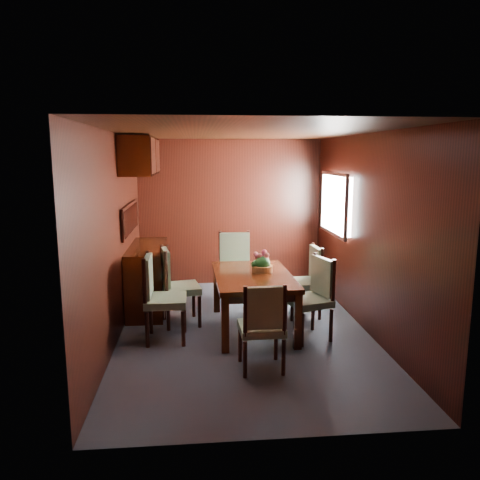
{
  "coord_description": "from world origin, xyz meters",
  "views": [
    {
      "loc": [
        -0.57,
        -5.45,
        2.14
      ],
      "look_at": [
        0.0,
        0.51,
        1.05
      ],
      "focal_mm": 35.0,
      "sensor_mm": 36.0,
      "label": 1
    }
  ],
  "objects": [
    {
      "name": "chair_right_near",
      "position": [
        0.8,
        -0.27,
        0.54
      ],
      "size": [
        0.56,
        0.57,
        0.98
      ],
      "rotation": [
        0.0,
        0.0,
        1.87
      ],
      "color": "black",
      "rests_on": "ground"
    },
    {
      "name": "chair_head",
      "position": [
        0.07,
        -1.11,
        0.51
      ],
      "size": [
        0.45,
        0.44,
        0.93
      ],
      "rotation": [
        0.0,
        0.0,
        0.04
      ],
      "color": "black",
      "rests_on": "ground"
    },
    {
      "name": "ground",
      "position": [
        0.0,
        0.0,
        0.0
      ],
      "size": [
        4.5,
        4.5,
        0.0
      ],
      "primitive_type": "plane",
      "color": "#393F4D",
      "rests_on": "ground"
    },
    {
      "name": "chair_left_far",
      "position": [
        -0.85,
        0.33,
        0.56
      ],
      "size": [
        0.53,
        0.55,
        1.0
      ],
      "rotation": [
        0.0,
        0.0,
        -1.39
      ],
      "color": "black",
      "rests_on": "ground"
    },
    {
      "name": "room_shell",
      "position": [
        -0.1,
        0.33,
        1.63
      ],
      "size": [
        3.06,
        4.52,
        2.41
      ],
      "color": "black",
      "rests_on": "ground"
    },
    {
      "name": "chair_left_near",
      "position": [
        -1.01,
        -0.19,
        0.57
      ],
      "size": [
        0.47,
        0.49,
        1.03
      ],
      "rotation": [
        0.0,
        0.0,
        -1.58
      ],
      "color": "black",
      "rests_on": "ground"
    },
    {
      "name": "sideboard",
      "position": [
        -1.25,
        1.0,
        0.45
      ],
      "size": [
        0.48,
        1.4,
        0.9
      ],
      "primitive_type": "cube",
      "color": "black",
      "rests_on": "ground"
    },
    {
      "name": "dining_table",
      "position": [
        0.12,
        0.08,
        0.6
      ],
      "size": [
        0.96,
        1.51,
        0.7
      ],
      "rotation": [
        0.0,
        0.0,
        0.02
      ],
      "color": "black",
      "rests_on": "ground"
    },
    {
      "name": "flower_centerpiece",
      "position": [
        0.25,
        0.19,
        0.83
      ],
      "size": [
        0.28,
        0.28,
        0.28
      ],
      "color": "#A36232",
      "rests_on": "dining_table"
    },
    {
      "name": "chair_foot",
      "position": [
        0.0,
        1.24,
        0.57
      ],
      "size": [
        0.5,
        0.48,
        1.03
      ],
      "rotation": [
        0.0,
        0.0,
        3.16
      ],
      "color": "black",
      "rests_on": "ground"
    },
    {
      "name": "chair_right_far",
      "position": [
        0.91,
        0.5,
        0.53
      ],
      "size": [
        0.46,
        0.48,
        0.96
      ],
      "rotation": [
        0.0,
        0.0,
        1.63
      ],
      "color": "black",
      "rests_on": "ground"
    }
  ]
}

